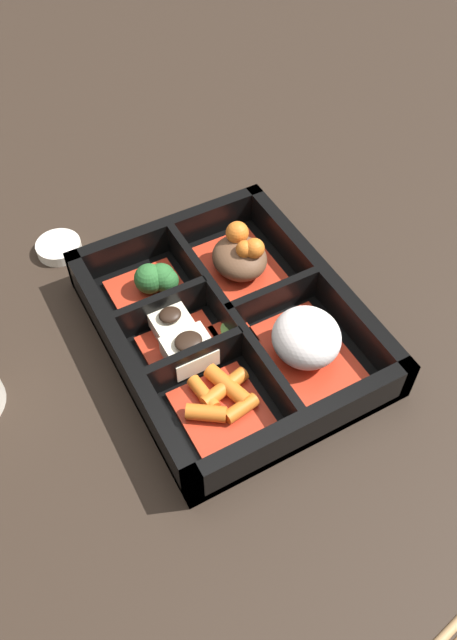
% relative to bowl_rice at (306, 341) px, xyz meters
% --- Properties ---
extents(ground_plane, '(3.00, 3.00, 0.00)m').
position_rel_bowl_rice_xyz_m(ground_plane, '(-0.06, -0.05, -0.03)').
color(ground_plane, black).
extents(bento_base, '(0.28, 0.22, 0.01)m').
position_rel_bowl_rice_xyz_m(bento_base, '(-0.06, -0.05, -0.03)').
color(bento_base, black).
rests_on(bento_base, ground_plane).
extents(bento_rim, '(0.28, 0.22, 0.05)m').
position_rel_bowl_rice_xyz_m(bento_rim, '(-0.06, -0.05, -0.01)').
color(bento_rim, black).
rests_on(bento_rim, ground_plane).
extents(bowl_stew, '(0.10, 0.08, 0.05)m').
position_rel_bowl_rice_xyz_m(bowl_stew, '(-0.12, 0.00, -0.00)').
color(bowl_stew, '#B22D19').
rests_on(bowl_stew, bento_base).
extents(bowl_rice, '(0.10, 0.08, 0.05)m').
position_rel_bowl_rice_xyz_m(bowl_rice, '(0.00, 0.00, 0.00)').
color(bowl_rice, '#B22D19').
rests_on(bowl_rice, bento_base).
extents(bowl_greens, '(0.06, 0.07, 0.04)m').
position_rel_bowl_rice_xyz_m(bowl_greens, '(-0.14, -0.09, -0.01)').
color(bowl_greens, '#B22D19').
rests_on(bowl_greens, bento_base).
extents(bowl_tofu, '(0.07, 0.07, 0.03)m').
position_rel_bowl_rice_xyz_m(bowl_tofu, '(-0.06, -0.09, -0.01)').
color(bowl_tofu, '#B22D19').
rests_on(bowl_tofu, bento_base).
extents(bowl_carrots, '(0.07, 0.07, 0.02)m').
position_rel_bowl_rice_xyz_m(bowl_carrots, '(0.01, -0.09, -0.02)').
color(bowl_carrots, '#B22D19').
rests_on(bowl_carrots, bento_base).
extents(bowl_pickles, '(0.04, 0.04, 0.01)m').
position_rel_bowl_rice_xyz_m(bowl_pickles, '(-0.05, -0.05, -0.02)').
color(bowl_pickles, '#B22D19').
rests_on(bowl_pickles, bento_base).
extents(sauce_dish, '(0.05, 0.05, 0.01)m').
position_rel_bowl_rice_xyz_m(sauce_dish, '(-0.25, -0.15, -0.03)').
color(sauce_dish, beige).
rests_on(sauce_dish, ground_plane).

